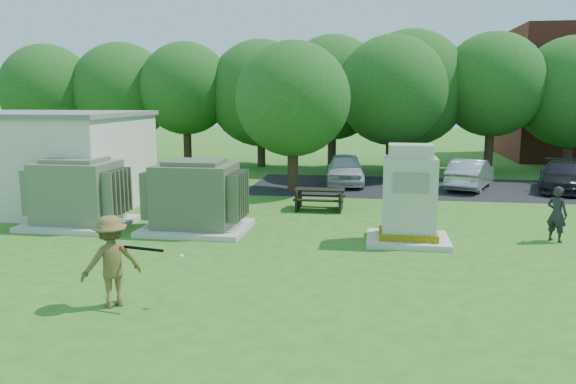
% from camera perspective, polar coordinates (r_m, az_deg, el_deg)
% --- Properties ---
extents(ground, '(120.00, 120.00, 0.00)m').
position_cam_1_polar(ground, '(11.85, -3.10, -9.47)').
color(ground, '#2D6619').
rests_on(ground, ground).
extents(parking_strip, '(20.00, 6.00, 0.01)m').
position_cam_1_polar(parking_strip, '(25.16, 19.53, 0.28)').
color(parking_strip, '#232326').
rests_on(parking_strip, ground).
extents(transformer_left, '(3.00, 2.40, 2.07)m').
position_cam_1_polar(transformer_left, '(18.05, -20.57, -0.22)').
color(transformer_left, beige).
rests_on(transformer_left, ground).
extents(transformer_right, '(3.00, 2.40, 2.07)m').
position_cam_1_polar(transformer_right, '(16.54, -9.35, -0.58)').
color(transformer_right, beige).
rests_on(transformer_right, ground).
extents(generator_cabinet, '(2.17, 1.78, 2.64)m').
position_cam_1_polar(generator_cabinet, '(15.28, 12.18, -0.81)').
color(generator_cabinet, beige).
rests_on(generator_cabinet, ground).
extents(picnic_table, '(1.70, 1.27, 0.73)m').
position_cam_1_polar(picnic_table, '(19.42, 3.23, -0.48)').
color(picnic_table, black).
rests_on(picnic_table, ground).
extents(batter, '(1.26, 1.22, 1.73)m').
position_cam_1_polar(batter, '(11.00, -17.51, -6.72)').
color(batter, brown).
rests_on(batter, ground).
extents(person_by_generator, '(0.65, 0.64, 1.52)m').
position_cam_1_polar(person_by_generator, '(16.75, 25.64, -2.03)').
color(person_by_generator, black).
rests_on(person_by_generator, ground).
extents(car_white, '(1.87, 4.10, 1.36)m').
position_cam_1_polar(car_white, '(25.11, 5.84, 2.33)').
color(car_white, silver).
rests_on(car_white, ground).
extents(car_silver_a, '(2.56, 4.09, 1.27)m').
position_cam_1_polar(car_silver_a, '(24.97, 18.03, 1.76)').
color(car_silver_a, '#A7A7AC').
rests_on(car_silver_a, ground).
extents(car_dark, '(2.82, 4.51, 1.22)m').
position_cam_1_polar(car_dark, '(25.88, 26.07, 1.45)').
color(car_dark, black).
rests_on(car_dark, ground).
extents(batting_equipment, '(1.35, 0.33, 0.24)m').
position_cam_1_polar(batting_equipment, '(10.69, -14.43, -5.71)').
color(batting_equipment, black).
rests_on(batting_equipment, ground).
extents(tree_row, '(41.30, 13.30, 7.30)m').
position_cam_1_polar(tree_row, '(29.44, 7.97, 10.15)').
color(tree_row, '#47301E').
rests_on(tree_row, ground).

